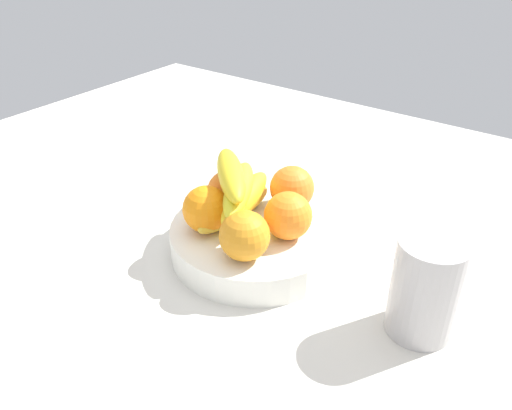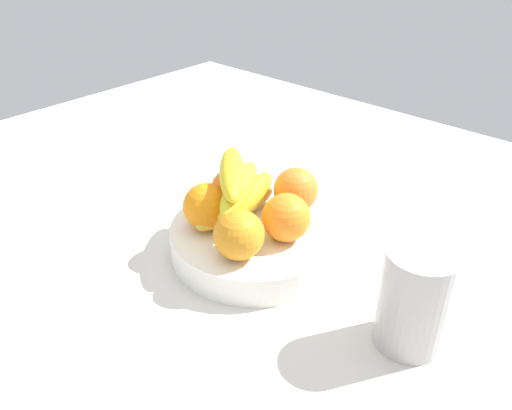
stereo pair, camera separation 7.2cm
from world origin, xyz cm
name	(u,v)px [view 1 (the left image)]	position (x,y,z in cm)	size (l,w,h in cm)	color
ground_plane	(277,255)	(0.00, 0.00, -1.50)	(180.00, 140.00, 3.00)	silver
fruit_bowl	(256,239)	(-2.36, -2.80, 2.43)	(27.56, 27.56, 4.86)	white
orange_front_left	(288,216)	(3.14, -2.09, 8.58)	(7.43, 7.43, 7.43)	orange
orange_front_right	(292,188)	(-1.07, 5.56, 8.58)	(7.43, 7.43, 7.43)	orange
orange_center	(229,192)	(-8.58, -1.67, 8.58)	(7.43, 7.43, 7.43)	orange
orange_back_left	(206,209)	(-8.12, -7.97, 8.58)	(7.43, 7.43, 7.43)	orange
orange_back_right	(245,236)	(1.06, -10.26, 8.58)	(7.43, 7.43, 7.43)	orange
banana_bunch	(237,193)	(-5.69, -3.18, 10.16)	(14.84, 18.63, 10.60)	yellow
thermos_tumbler	(426,288)	(25.62, -4.19, 7.07)	(8.95, 8.95, 14.14)	#B7B3B2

